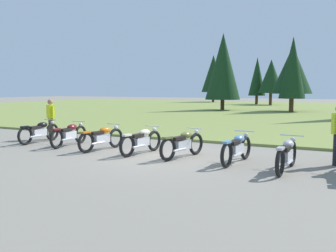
{
  "coord_description": "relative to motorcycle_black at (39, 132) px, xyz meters",
  "views": [
    {
      "loc": [
        5.29,
        -9.96,
        2.11
      ],
      "look_at": [
        0.0,
        0.6,
        0.9
      ],
      "focal_mm": 39.18,
      "sensor_mm": 36.0,
      "label": 1
    }
  ],
  "objects": [
    {
      "name": "ground_plane",
      "position": [
        5.57,
        -0.49,
        -0.44
      ],
      "size": [
        140.0,
        140.0,
        0.0
      ],
      "primitive_type": "plane",
      "color": "gray"
    },
    {
      "name": "grass_moorland",
      "position": [
        5.57,
        24.87,
        -0.39
      ],
      "size": [
        80.0,
        44.0,
        0.1
      ],
      "primitive_type": "cube",
      "color": "olive",
      "rests_on": "ground"
    },
    {
      "name": "motorcycle_black",
      "position": [
        0.0,
        0.0,
        0.0
      ],
      "size": [
        0.62,
        2.1,
        0.88
      ],
      "color": "black",
      "rests_on": "ground"
    },
    {
      "name": "motorcycle_maroon",
      "position": [
        1.62,
        -0.12,
        0.0
      ],
      "size": [
        0.62,
        2.1,
        0.88
      ],
      "color": "black",
      "rests_on": "ground"
    },
    {
      "name": "motorcycle_orange",
      "position": [
        3.26,
        -0.35,
        0.0
      ],
      "size": [
        0.62,
        2.09,
        0.88
      ],
      "color": "black",
      "rests_on": "ground"
    },
    {
      "name": "motorcycle_cream",
      "position": [
        4.85,
        -0.36,
        0.0
      ],
      "size": [
        0.62,
        2.1,
        0.88
      ],
      "color": "black",
      "rests_on": "ground"
    },
    {
      "name": "motorcycle_olive",
      "position": [
        6.31,
        -0.35,
        0.0
      ],
      "size": [
        0.74,
        2.07,
        0.88
      ],
      "color": "black",
      "rests_on": "ground"
    },
    {
      "name": "motorcycle_sky_blue",
      "position": [
        8.02,
        -0.43,
        0.0
      ],
      "size": [
        0.62,
        2.1,
        0.88
      ],
      "color": "black",
      "rests_on": "ground"
    },
    {
      "name": "motorcycle_silver",
      "position": [
        9.44,
        -0.85,
        0.0
      ],
      "size": [
        0.62,
        2.1,
        0.88
      ],
      "color": "black",
      "rests_on": "ground"
    },
    {
      "name": "rider_in_hivis_vest",
      "position": [
        -0.31,
        0.95,
        0.51
      ],
      "size": [
        0.51,
        0.35,
        1.67
      ],
      "color": "#4C4233",
      "rests_on": "ground"
    }
  ]
}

